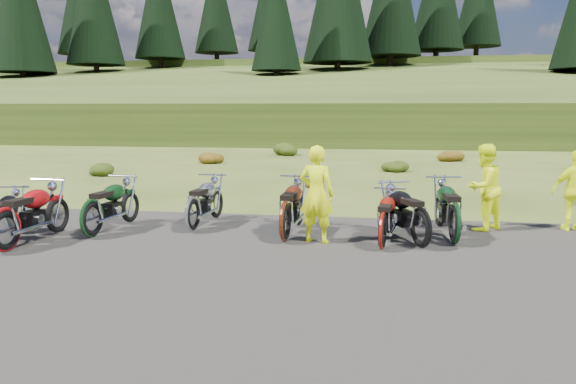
# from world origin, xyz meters

# --- Properties ---
(ground) EXTENTS (300.00, 300.00, 0.00)m
(ground) POSITION_xyz_m (0.00, 0.00, 0.00)
(ground) COLOR #344015
(ground) RESTS_ON ground
(gravel_pad) EXTENTS (20.00, 12.00, 0.04)m
(gravel_pad) POSITION_xyz_m (0.00, -2.00, 0.00)
(gravel_pad) COLOR black
(gravel_pad) RESTS_ON ground
(hill_slope) EXTENTS (300.00, 45.97, 9.37)m
(hill_slope) POSITION_xyz_m (0.00, 50.00, 0.00)
(hill_slope) COLOR #273612
(hill_slope) RESTS_ON ground
(hill_plateau) EXTENTS (300.00, 90.00, 9.17)m
(hill_plateau) POSITION_xyz_m (0.00, 110.00, 0.00)
(hill_plateau) COLOR #273612
(hill_plateau) RESTS_ON ground
(conifer_14) EXTENTS (5.28, 5.28, 14.00)m
(conifer_14) POSITION_xyz_m (-51.00, 70.00, 16.55)
(conifer_14) COLOR black
(conifer_14) RESTS_ON ground
(conifer_18) EXTENTS (6.60, 6.60, 17.00)m
(conifer_18) POSITION_xyz_m (-27.00, 63.00, 16.66)
(conifer_18) COLOR black
(conifer_18) RESTS_ON ground
(conifer_19) EXTENTS (6.16, 6.16, 16.00)m
(conifer_19) POSITION_xyz_m (-21.00, 69.00, 17.36)
(conifer_19) COLOR black
(conifer_19) RESTS_ON ground
(conifer_20) EXTENTS (5.72, 5.72, 15.00)m
(conifer_20) POSITION_xyz_m (-15.00, 75.00, 17.65)
(conifer_20) COLOR black
(conifer_20) RESTS_ON ground
(conifer_21) EXTENTS (5.28, 5.28, 14.00)m
(conifer_21) POSITION_xyz_m (-9.00, 50.00, 12.56)
(conifer_21) COLOR black
(conifer_21) RESTS_ON ground
(shrub_1) EXTENTS (1.03, 1.03, 0.61)m
(shrub_1) POSITION_xyz_m (-9.10, 11.30, 0.31)
(shrub_1) COLOR black
(shrub_1) RESTS_ON ground
(shrub_2) EXTENTS (1.30, 1.30, 0.77)m
(shrub_2) POSITION_xyz_m (-6.20, 16.60, 0.38)
(shrub_2) COLOR #5D2C0B
(shrub_2) RESTS_ON ground
(shrub_3) EXTENTS (1.56, 1.56, 0.92)m
(shrub_3) POSITION_xyz_m (-3.30, 21.90, 0.46)
(shrub_3) COLOR black
(shrub_3) RESTS_ON ground
(shrub_4) EXTENTS (0.77, 0.77, 0.45)m
(shrub_4) POSITION_xyz_m (-0.40, 9.20, 0.23)
(shrub_4) COLOR #5D2C0B
(shrub_4) RESTS_ON ground
(shrub_5) EXTENTS (1.03, 1.03, 0.61)m
(shrub_5) POSITION_xyz_m (2.50, 14.50, 0.31)
(shrub_5) COLOR black
(shrub_5) RESTS_ON ground
(shrub_6) EXTENTS (1.30, 1.30, 0.77)m
(shrub_6) POSITION_xyz_m (5.40, 19.80, 0.38)
(shrub_6) COLOR #5D2C0B
(shrub_6) RESTS_ON ground
(motorcycle_1) EXTENTS (0.92, 2.39, 1.23)m
(motorcycle_1) POSITION_xyz_m (-4.92, -0.33, 0.00)
(motorcycle_1) COLOR #960A0D
(motorcycle_1) RESTS_ON ground
(motorcycle_2) EXTENTS (0.96, 2.29, 1.17)m
(motorcycle_2) POSITION_xyz_m (-3.94, 1.03, 0.00)
(motorcycle_2) COLOR black
(motorcycle_2) RESTS_ON ground
(motorcycle_3) EXTENTS (0.88, 2.21, 1.13)m
(motorcycle_3) POSITION_xyz_m (-2.07, 1.89, 0.00)
(motorcycle_3) COLOR #98999C
(motorcycle_3) RESTS_ON ground
(motorcycle_4) EXTENTS (0.85, 2.33, 1.20)m
(motorcycle_4) POSITION_xyz_m (0.04, 1.28, 0.00)
(motorcycle_4) COLOR #47190B
(motorcycle_4) RESTS_ON ground
(motorcycle_5) EXTENTS (1.57, 2.31, 1.15)m
(motorcycle_5) POSITION_xyz_m (2.66, 1.20, 0.00)
(motorcycle_5) COLOR black
(motorcycle_5) RESTS_ON ground
(motorcycle_6) EXTENTS (0.90, 2.06, 1.05)m
(motorcycle_6) POSITION_xyz_m (1.95, 0.95, 0.00)
(motorcycle_6) COLOR maroon
(motorcycle_6) RESTS_ON ground
(motorcycle_7) EXTENTS (0.96, 2.37, 1.21)m
(motorcycle_7) POSITION_xyz_m (3.34, 1.61, 0.00)
(motorcycle_7) COLOR black
(motorcycle_7) RESTS_ON ground
(person_middle) EXTENTS (0.79, 0.61, 1.92)m
(person_middle) POSITION_xyz_m (0.66, 1.34, 0.96)
(person_middle) COLOR #DCEF0C
(person_middle) RESTS_ON ground
(person_right_a) EXTENTS (1.15, 1.14, 1.87)m
(person_right_a) POSITION_xyz_m (4.10, 3.04, 0.94)
(person_right_a) COLOR #DCEF0C
(person_right_a) RESTS_ON ground
(person_right_b) EXTENTS (1.05, 0.50, 1.75)m
(person_right_b) POSITION_xyz_m (6.05, 3.28, 0.87)
(person_right_b) COLOR #DCEF0C
(person_right_b) RESTS_ON ground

